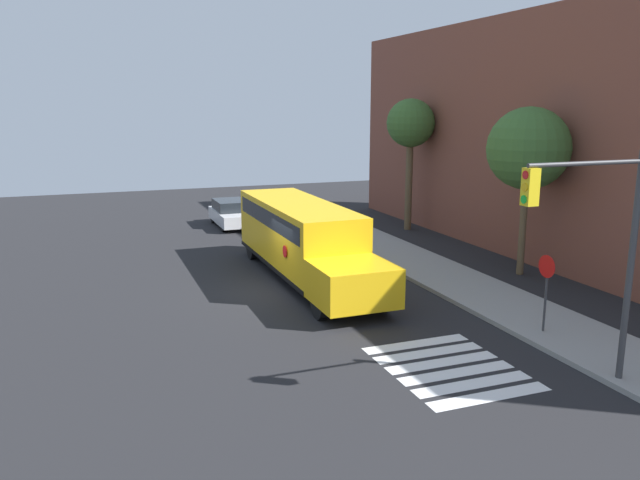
% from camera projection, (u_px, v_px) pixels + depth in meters
% --- Properties ---
extents(ground_plane, '(60.00, 60.00, 0.00)m').
position_uv_depth(ground_plane, '(282.00, 291.00, 22.91)').
color(ground_plane, black).
extents(sidewalk_strip, '(44.00, 3.00, 0.15)m').
position_uv_depth(sidewalk_strip, '(436.00, 272.00, 25.15)').
color(sidewalk_strip, gray).
rests_on(sidewalk_strip, ground).
extents(building_backdrop, '(32.00, 4.00, 10.57)m').
position_uv_depth(building_backdrop, '(575.00, 139.00, 26.29)').
color(building_backdrop, brown).
rests_on(building_backdrop, ground).
extents(crosswalk_stripes, '(4.00, 3.20, 0.01)m').
position_uv_depth(crosswalk_stripes, '(449.00, 367.00, 16.19)').
color(crosswalk_stripes, white).
rests_on(crosswalk_stripes, ground).
extents(school_bus, '(10.97, 2.57, 2.92)m').
position_uv_depth(school_bus, '(302.00, 236.00, 24.30)').
color(school_bus, yellow).
rests_on(school_bus, ground).
extents(parked_car, '(4.30, 1.78, 1.44)m').
position_uv_depth(parked_car, '(231.00, 213.00, 35.01)').
color(parked_car, silver).
rests_on(parked_car, ground).
extents(stop_sign, '(0.67, 0.10, 2.45)m').
position_uv_depth(stop_sign, '(546.00, 283.00, 18.08)').
color(stop_sign, '#38383A').
rests_on(stop_sign, ground).
extents(traffic_light, '(0.28, 3.31, 5.68)m').
position_uv_depth(traffic_light, '(600.00, 237.00, 14.14)').
color(traffic_light, '#38383A').
rests_on(traffic_light, ground).
extents(tree_near_sidewalk, '(3.20, 3.20, 6.63)m').
position_uv_depth(tree_near_sidewalk, '(528.00, 149.00, 24.08)').
color(tree_near_sidewalk, brown).
rests_on(tree_near_sidewalk, ground).
extents(tree_far_sidewalk, '(2.55, 2.55, 7.02)m').
position_uv_depth(tree_far_sidewalk, '(411.00, 125.00, 33.01)').
color(tree_far_sidewalk, brown).
rests_on(tree_far_sidewalk, ground).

